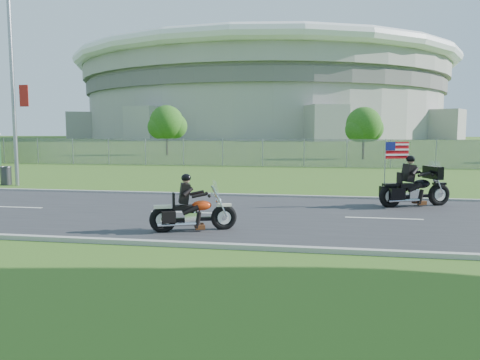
% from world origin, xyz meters
% --- Properties ---
extents(ground, '(420.00, 420.00, 0.00)m').
position_xyz_m(ground, '(0.00, 0.00, 0.00)').
color(ground, '#3C5B1C').
rests_on(ground, ground).
extents(road, '(120.00, 8.00, 0.04)m').
position_xyz_m(road, '(0.00, 0.00, 0.02)').
color(road, '#28282B').
rests_on(road, ground).
extents(curb_north, '(120.00, 0.18, 0.12)m').
position_xyz_m(curb_north, '(0.00, 4.05, 0.05)').
color(curb_north, '#9E9B93').
rests_on(curb_north, ground).
extents(curb_south, '(120.00, 0.18, 0.12)m').
position_xyz_m(curb_south, '(0.00, -4.05, 0.05)').
color(curb_south, '#9E9B93').
rests_on(curb_south, ground).
extents(fence, '(60.00, 0.03, 2.00)m').
position_xyz_m(fence, '(-5.00, 20.00, 1.00)').
color(fence, gray).
rests_on(fence, ground).
extents(stadium, '(140.40, 140.40, 29.20)m').
position_xyz_m(stadium, '(-20.00, 170.00, 15.58)').
color(stadium, '#A3A099').
rests_on(stadium, ground).
extents(streetlight, '(0.90, 2.46, 10.00)m').
position_xyz_m(streetlight, '(-11.98, 6.22, 5.64)').
color(streetlight, gray).
rests_on(streetlight, ground).
extents(tree_fence_near, '(3.52, 3.28, 4.75)m').
position_xyz_m(tree_fence_near, '(6.04, 30.04, 2.97)').
color(tree_fence_near, '#382316').
rests_on(tree_fence_near, ground).
extents(tree_fence_mid, '(3.96, 3.69, 5.30)m').
position_xyz_m(tree_fence_mid, '(-13.95, 34.04, 3.30)').
color(tree_fence_mid, '#382316').
rests_on(tree_fence_mid, ground).
extents(motorcycle_lead, '(2.14, 1.09, 1.51)m').
position_xyz_m(motorcycle_lead, '(-1.05, -2.56, 0.48)').
color(motorcycle_lead, black).
rests_on(motorcycle_lead, ground).
extents(motorcycle_follow, '(2.51, 1.36, 2.20)m').
position_xyz_m(motorcycle_follow, '(5.31, 2.48, 0.60)').
color(motorcycle_follow, black).
rests_on(motorcycle_follow, ground).
extents(trash_can, '(0.55, 0.55, 0.86)m').
position_xyz_m(trash_can, '(-12.69, 6.15, 0.43)').
color(trash_can, '#404046').
rests_on(trash_can, ground).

